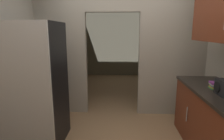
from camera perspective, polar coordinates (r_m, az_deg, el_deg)
kitchen_partition at (r=3.69m, az=3.09°, el=7.97°), size 3.29×0.12×2.64m
adjoining_room_shell at (r=6.00m, az=2.61°, el=8.39°), size 3.29×3.55×2.64m
refrigerator at (r=2.95m, az=-22.68°, el=-4.21°), size 0.80×0.76×1.78m
book_stack at (r=2.83m, az=28.80°, el=-4.09°), size 0.14×0.16×0.09m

